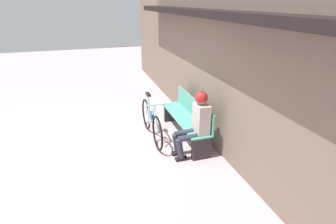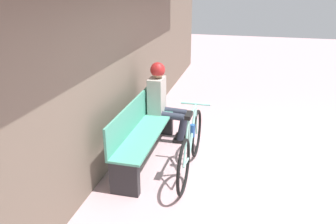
{
  "view_description": "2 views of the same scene",
  "coord_description": "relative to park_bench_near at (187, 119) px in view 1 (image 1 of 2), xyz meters",
  "views": [
    {
      "loc": [
        4.74,
        0.16,
        2.69
      ],
      "look_at": [
        0.18,
        1.61,
        0.65
      ],
      "focal_mm": 28.0,
      "sensor_mm": 36.0,
      "label": 1
    },
    {
      "loc": [
        -3.83,
        0.69,
        2.4
      ],
      "look_at": [
        0.25,
        1.69,
        0.71
      ],
      "focal_mm": 35.0,
      "sensor_mm": 36.0,
      "label": 2
    }
  ],
  "objects": [
    {
      "name": "ground_plane",
      "position": [
        -0.13,
        -2.04,
        -0.41
      ],
      "size": [
        24.0,
        24.0,
        0.0
      ],
      "primitive_type": "plane",
      "color": "#C69EA3"
    },
    {
      "name": "storefront_wall",
      "position": [
        -0.13,
        0.4,
        1.25
      ],
      "size": [
        12.0,
        0.56,
        3.2
      ],
      "color": "#756656",
      "rests_on": "ground_plane"
    },
    {
      "name": "park_bench_near",
      "position": [
        0.0,
        0.0,
        0.0
      ],
      "size": [
        1.84,
        0.42,
        0.85
      ],
      "color": "#51A88E",
      "rests_on": "ground_plane"
    },
    {
      "name": "bicycle",
      "position": [
        -0.18,
        -0.73,
        -0.03
      ],
      "size": [
        1.64,
        0.4,
        0.93
      ],
      "color": "black",
      "rests_on": "ground_plane"
    },
    {
      "name": "person_seated",
      "position": [
        0.71,
        -0.11,
        0.31
      ],
      "size": [
        0.34,
        0.63,
        1.25
      ],
      "color": "#2D3342",
      "rests_on": "ground_plane"
    }
  ]
}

